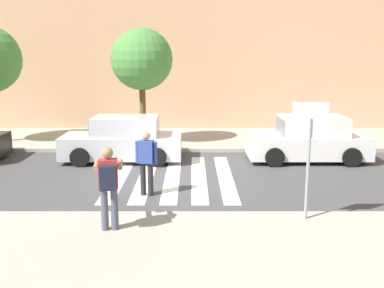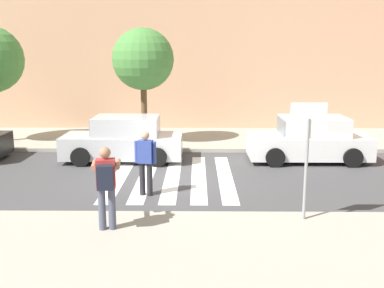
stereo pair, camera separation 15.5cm
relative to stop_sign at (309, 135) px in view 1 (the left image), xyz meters
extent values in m
plane|color=#424244|center=(-3.07, 3.63, -1.99)|extent=(120.00, 120.00, 0.00)
cube|color=#9E998C|center=(-3.07, -2.57, -1.92)|extent=(60.00, 6.00, 0.14)
cube|color=#9E998C|center=(-3.07, 9.63, -1.92)|extent=(60.00, 4.80, 0.14)
cube|color=tan|center=(-3.07, 14.03, 1.84)|extent=(56.00, 4.00, 7.65)
cube|color=silver|center=(-4.67, 3.83, -1.99)|extent=(0.44, 5.20, 0.01)
cube|color=silver|center=(-3.87, 3.83, -1.99)|extent=(0.44, 5.20, 0.01)
cube|color=silver|center=(-3.07, 3.83, -1.99)|extent=(0.44, 5.20, 0.01)
cube|color=silver|center=(-2.27, 3.83, -1.99)|extent=(0.44, 5.20, 0.01)
cube|color=silver|center=(-1.47, 3.83, -1.99)|extent=(0.44, 5.20, 0.01)
cylinder|color=gray|center=(0.00, -0.01, -0.75)|extent=(0.07, 0.07, 2.21)
cube|color=white|center=(0.00, 0.00, 0.31)|extent=(0.76, 0.03, 0.76)
cube|color=red|center=(0.00, 0.02, 0.31)|extent=(0.66, 0.02, 0.66)
cylinder|color=#474C60|center=(-4.26, -0.65, -1.41)|extent=(0.15, 0.15, 0.88)
cylinder|color=#474C60|center=(-4.06, -0.63, -1.41)|extent=(0.15, 0.15, 0.88)
cube|color=#B73333|center=(-4.16, -0.64, -0.67)|extent=(0.41, 0.29, 0.60)
sphere|color=#A37556|center=(-4.16, -0.64, -0.24)|extent=(0.23, 0.23, 0.23)
cylinder|color=#A37556|center=(-4.43, -0.46, -0.54)|extent=(0.18, 0.59, 0.10)
cylinder|color=#A37556|center=(-3.95, -0.39, -0.54)|extent=(0.18, 0.59, 0.10)
cube|color=black|center=(-4.21, -0.24, -0.51)|extent=(0.15, 0.12, 0.10)
cube|color=black|center=(-4.13, -0.87, -0.69)|extent=(0.34, 0.24, 0.48)
cylinder|color=#232328|center=(-3.77, 2.06, -1.55)|extent=(0.15, 0.15, 0.88)
cylinder|color=#232328|center=(-3.57, 2.03, -1.55)|extent=(0.15, 0.15, 0.88)
cube|color=#33479E|center=(-3.67, 2.04, -0.81)|extent=(0.42, 0.30, 0.60)
sphere|color=tan|center=(-3.67, 2.04, -0.38)|extent=(0.23, 0.23, 0.23)
cylinder|color=#33479E|center=(-3.91, 2.08, -0.83)|extent=(0.10, 0.10, 0.58)
cylinder|color=#33479E|center=(-3.43, 2.00, -0.83)|extent=(0.10, 0.10, 0.58)
cube|color=#B7BABF|center=(-4.91, 5.93, -1.46)|extent=(4.10, 1.70, 0.76)
cube|color=#B7BABF|center=(-4.76, 5.93, -0.76)|extent=(2.20, 1.56, 0.64)
cube|color=slate|center=(-5.83, 5.93, -0.76)|extent=(0.10, 1.50, 0.54)
cube|color=slate|center=(-3.79, 5.93, -0.76)|extent=(0.10, 1.50, 0.51)
cylinder|color=black|center=(-6.18, 5.08, -1.67)|extent=(0.64, 0.22, 0.64)
cylinder|color=black|center=(-6.18, 6.78, -1.67)|extent=(0.64, 0.22, 0.64)
cylinder|color=black|center=(-3.64, 5.08, -1.67)|extent=(0.64, 0.22, 0.64)
cylinder|color=black|center=(-3.64, 6.78, -1.67)|extent=(0.64, 0.22, 0.64)
cube|color=white|center=(1.51, 5.93, -1.46)|extent=(4.10, 1.70, 0.76)
cube|color=white|center=(1.66, 5.93, -0.76)|extent=(2.20, 1.56, 0.64)
cube|color=slate|center=(0.59, 5.93, -0.76)|extent=(0.10, 1.50, 0.54)
cube|color=slate|center=(2.63, 5.93, -0.76)|extent=(0.10, 1.50, 0.51)
cylinder|color=black|center=(0.24, 5.08, -1.67)|extent=(0.64, 0.22, 0.64)
cylinder|color=black|center=(0.24, 6.78, -1.67)|extent=(0.64, 0.22, 0.64)
cylinder|color=black|center=(2.79, 5.08, -1.67)|extent=(0.64, 0.22, 0.64)
cylinder|color=black|center=(2.79, 6.78, -1.67)|extent=(0.64, 0.22, 0.64)
cylinder|color=brown|center=(-4.42, 8.26, -0.55)|extent=(0.24, 0.24, 2.60)
sphere|color=#47843D|center=(-4.42, 8.26, 1.46)|extent=(2.39, 2.39, 2.39)
camera|label=1|loc=(-2.48, -9.31, 1.70)|focal=42.00mm
camera|label=2|loc=(-2.33, -9.31, 1.70)|focal=42.00mm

